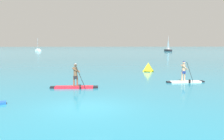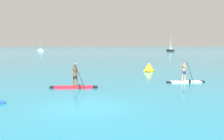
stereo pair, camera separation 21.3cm
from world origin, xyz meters
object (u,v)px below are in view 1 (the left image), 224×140
Objects in this scene: paddleboarder_mid_center at (75,84)px; paddleboarder_far_right at (185,78)px; sailboat_left_horizon at (38,49)px; sailboat_right_horizon at (168,49)px; race_marker_buoy at (148,68)px.

paddleboarder_far_right is at bearing 13.70° from paddleboarder_mid_center.
sailboat_right_horizon is at bearing -123.00° from sailboat_left_horizon.
sailboat_right_horizon is at bearing 70.62° from paddleboarder_far_right.
sailboat_left_horizon is (-30.42, 78.83, 0.41)m from paddleboarder_far_right.
sailboat_left_horizon reaches higher than race_marker_buoy.
paddleboarder_far_right is at bearing 173.30° from sailboat_left_horizon.
sailboat_left_horizon is 0.88× the size of sailboat_right_horizon.
paddleboarder_far_right is at bearing -26.16° from sailboat_right_horizon.
paddleboarder_far_right is (8.72, 1.89, 0.05)m from paddleboarder_mid_center.
paddleboarder_mid_center reaches higher than race_marker_buoy.
paddleboarder_mid_center is at bearing -31.65° from sailboat_right_horizon.
sailboat_left_horizon is at bearing 106.53° from paddleboarder_mid_center.
race_marker_buoy is at bearing 53.72° from paddleboarder_mid_center.
paddleboarder_mid_center is 0.65× the size of sailboat_left_horizon.
sailboat_right_horizon is (21.62, 74.09, 0.47)m from paddleboarder_far_right.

